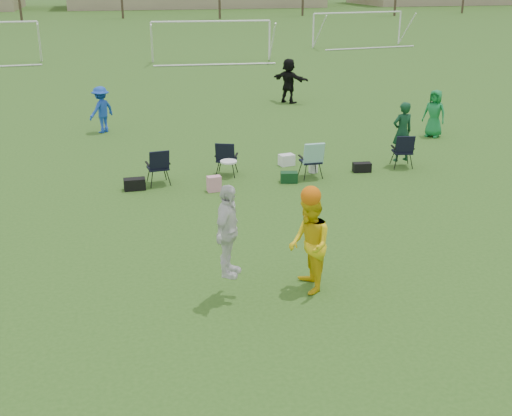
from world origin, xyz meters
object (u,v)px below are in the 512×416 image
object	(u,v)px
fielder_blue	(101,110)
fielder_black	(289,81)
center_contest	(280,239)
goal_right	(358,19)
goal_mid	(211,29)
fielder_green_far	(434,113)

from	to	relation	value
fielder_blue	fielder_black	world-z (taller)	fielder_black
center_contest	goal_right	xyz separation A→B (m)	(15.89, 36.59, 0.88)
center_contest	goal_right	world-z (taller)	center_contest
fielder_black	center_contest	bearing A→B (deg)	124.43
fielder_blue	center_contest	distance (m)	13.26
fielder_black	center_contest	size ratio (longest dim) A/B	0.75
goal_mid	goal_right	bearing A→B (deg)	30.57
goal_right	fielder_green_far	bearing A→B (deg)	-114.27
fielder_blue	goal_mid	bearing A→B (deg)	-155.37
fielder_green_far	fielder_black	size ratio (longest dim) A/B	0.85
fielder_blue	fielder_green_far	bearing A→B (deg)	119.51
fielder_blue	goal_right	xyz separation A→B (m)	(18.80, 23.65, 1.12)
fielder_black	goal_right	world-z (taller)	goal_right
fielder_green_far	goal_mid	world-z (taller)	goal_mid
center_contest	goal_mid	distance (m)	30.85
fielder_blue	fielder_green_far	world-z (taller)	fielder_blue
fielder_black	goal_mid	size ratio (longest dim) A/B	0.25
fielder_black	goal_mid	world-z (taller)	goal_mid
fielder_blue	fielder_black	bearing A→B (deg)	160.97
fielder_black	center_contest	world-z (taller)	center_contest
fielder_blue	center_contest	xyz separation A→B (m)	(2.91, -12.94, 0.24)
fielder_black	goal_mid	bearing A→B (deg)	-35.09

